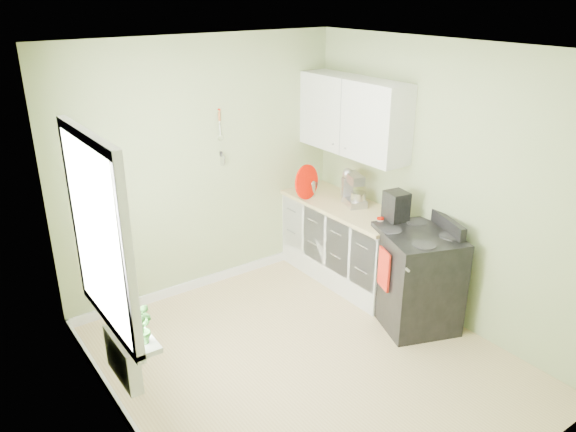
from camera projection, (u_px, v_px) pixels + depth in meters
floor at (307, 363)px, 5.02m from camera, size 3.20×3.60×0.02m
ceiling at (312, 48)px, 3.99m from camera, size 3.20×3.60×0.02m
wall_back at (204, 168)px, 5.87m from camera, size 3.20×0.02×2.70m
wall_left at (113, 280)px, 3.64m from camera, size 0.02×3.60×2.70m
wall_right at (442, 185)px, 5.37m from camera, size 0.02×3.60×2.70m
base_cabinets at (345, 244)px, 6.31m from camera, size 0.60×1.60×0.87m
countertop at (346, 206)px, 6.13m from camera, size 0.64×1.60×0.04m
upper_cabinets at (353, 116)px, 5.91m from camera, size 0.35×1.40×0.80m
window at (98, 235)px, 3.80m from camera, size 0.06×1.14×1.44m
window_sill at (119, 316)px, 4.10m from camera, size 0.18×1.14×0.04m
radiator at (123, 359)px, 4.17m from camera, size 0.12×0.50×0.35m
wall_utensils at (221, 146)px, 5.87m from camera, size 0.02×0.14×0.58m
stove at (416, 277)px, 5.47m from camera, size 0.94×0.97×1.09m
stand_mixer at (354, 190)px, 6.06m from camera, size 0.28×0.35×0.39m
kettle at (310, 187)px, 6.35m from camera, size 0.20×0.12×0.20m
coffee_maker at (396, 209)px, 5.55m from camera, size 0.23×0.25×0.34m
red_tray at (307, 182)px, 6.22m from camera, size 0.39×0.16×0.39m
jar at (380, 221)px, 5.58m from camera, size 0.07×0.07×0.08m
plant_a at (142, 324)px, 3.70m from camera, size 0.19×0.17×0.30m
plant_b at (121, 301)px, 4.00m from camera, size 0.16×0.18×0.27m
plant_c at (105, 280)px, 4.25m from camera, size 0.24×0.24×0.31m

